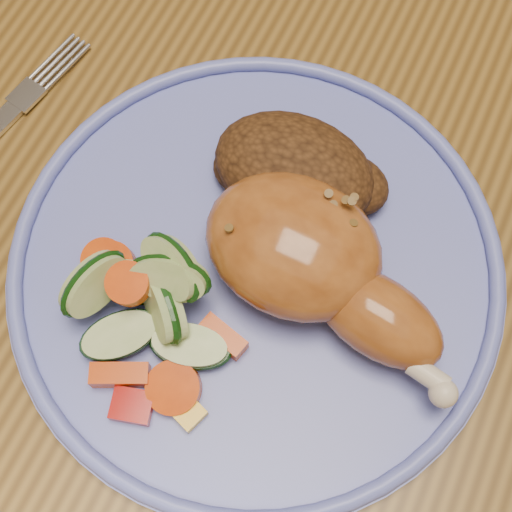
# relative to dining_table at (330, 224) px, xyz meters

# --- Properties ---
(ground) EXTENTS (4.00, 4.00, 0.00)m
(ground) POSITION_rel_dining_table_xyz_m (0.00, 0.00, -0.67)
(ground) COLOR #50381B
(ground) RESTS_ON ground
(dining_table) EXTENTS (0.90, 1.40, 0.75)m
(dining_table) POSITION_rel_dining_table_xyz_m (0.00, 0.00, 0.00)
(dining_table) COLOR brown
(dining_table) RESTS_ON ground
(plate) EXTENTS (0.31, 0.31, 0.01)m
(plate) POSITION_rel_dining_table_xyz_m (-0.02, -0.09, 0.09)
(plate) COLOR #606CC9
(plate) RESTS_ON dining_table
(plate_rim) EXTENTS (0.31, 0.31, 0.01)m
(plate_rim) POSITION_rel_dining_table_xyz_m (-0.02, -0.09, 0.10)
(plate_rim) COLOR #606CC9
(plate_rim) RESTS_ON plate
(chicken_leg) EXTENTS (0.18, 0.10, 0.06)m
(chicken_leg) POSITION_rel_dining_table_xyz_m (0.01, -0.08, 0.12)
(chicken_leg) COLOR #A75C23
(chicken_leg) RESTS_ON plate
(rice_pilaf) EXTENTS (0.11, 0.08, 0.05)m
(rice_pilaf) POSITION_rel_dining_table_xyz_m (-0.02, -0.03, 0.11)
(rice_pilaf) COLOR #472911
(rice_pilaf) RESTS_ON plate
(vegetable_pile) EXTENTS (0.12, 0.12, 0.05)m
(vegetable_pile) POSITION_rel_dining_table_xyz_m (-0.07, -0.14, 0.11)
(vegetable_pile) COLOR #A50A05
(vegetable_pile) RESTS_ON plate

